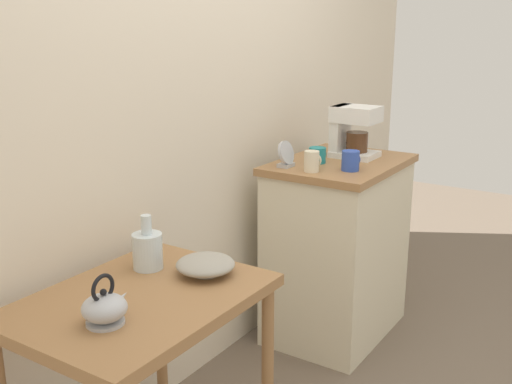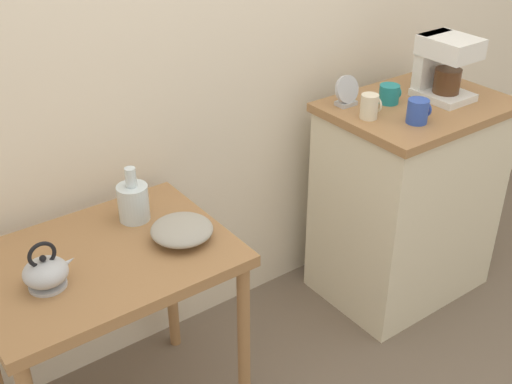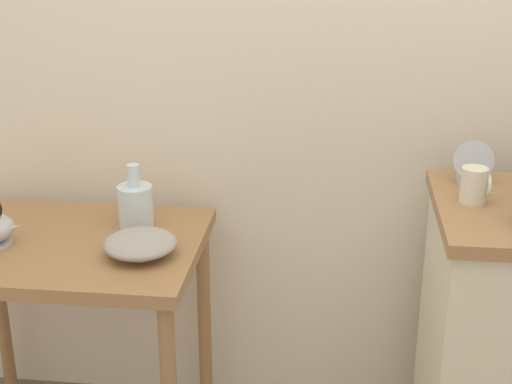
% 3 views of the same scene
% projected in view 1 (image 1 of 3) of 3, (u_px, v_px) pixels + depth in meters
% --- Properties ---
extents(back_wall, '(4.40, 0.10, 2.80)m').
position_uv_depth(back_wall, '(199.00, 68.00, 2.67)').
color(back_wall, beige).
rests_on(back_wall, ground_plane).
extents(wooden_table, '(0.80, 0.59, 0.76)m').
position_uv_depth(wooden_table, '(142.00, 325.00, 1.98)').
color(wooden_table, '#9E7044').
rests_on(wooden_table, ground_plane).
extents(kitchen_counter, '(0.75, 0.55, 0.93)m').
position_uv_depth(kitchen_counter, '(337.00, 248.00, 3.17)').
color(kitchen_counter, beige).
rests_on(kitchen_counter, ground_plane).
extents(bowl_stoneware, '(0.20, 0.20, 0.06)m').
position_uv_depth(bowl_stoneware, '(205.00, 265.00, 2.10)').
color(bowl_stoneware, '#9E998C').
rests_on(bowl_stoneware, wooden_table).
extents(teakettle, '(0.16, 0.13, 0.15)m').
position_uv_depth(teakettle, '(105.00, 308.00, 1.75)').
color(teakettle, '#B2B5BA').
rests_on(teakettle, wooden_table).
extents(glass_carafe_vase, '(0.11, 0.11, 0.20)m').
position_uv_depth(glass_carafe_vase, '(148.00, 250.00, 2.14)').
color(glass_carafe_vase, silver).
rests_on(glass_carafe_vase, wooden_table).
extents(coffee_maker, '(0.18, 0.22, 0.26)m').
position_uv_depth(coffee_maker, '(352.00, 129.00, 3.10)').
color(coffee_maker, white).
rests_on(coffee_maker, kitchen_counter).
extents(mug_blue, '(0.09, 0.08, 0.09)m').
position_uv_depth(mug_blue, '(351.00, 161.00, 2.84)').
color(mug_blue, '#2D4CAD').
rests_on(mug_blue, kitchen_counter).
extents(mug_small_cream, '(0.08, 0.07, 0.10)m').
position_uv_depth(mug_small_cream, '(312.00, 161.00, 2.81)').
color(mug_small_cream, beige).
rests_on(mug_small_cream, kitchen_counter).
extents(mug_dark_teal, '(0.09, 0.08, 0.08)m').
position_uv_depth(mug_dark_teal, '(318.00, 155.00, 2.99)').
color(mug_dark_teal, teal).
rests_on(mug_dark_teal, kitchen_counter).
extents(table_clock, '(0.11, 0.06, 0.13)m').
position_uv_depth(table_clock, '(286.00, 155.00, 2.90)').
color(table_clock, '#B2B5BA').
rests_on(table_clock, kitchen_counter).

